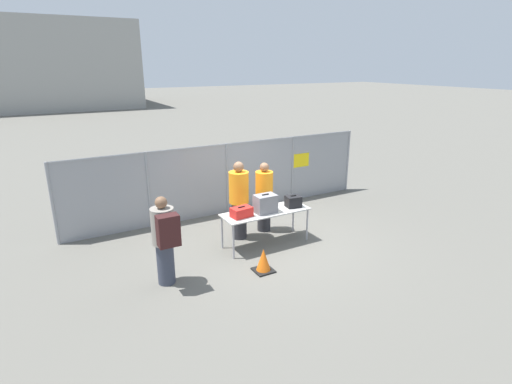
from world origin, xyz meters
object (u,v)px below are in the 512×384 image
Objects in this scene: suitcase_grey at (265,204)px; traveler_hooded at (165,238)px; security_worker_far at (264,196)px; utility_trailer at (241,172)px; inspection_table at (266,214)px; suitcase_red at (242,212)px; traffic_cone at (263,261)px; security_worker_near at (239,199)px; suitcase_black at (293,201)px.

traveler_hooded is at bearing -167.28° from suitcase_grey.
utility_trailer is (1.32, 3.80, -0.48)m from security_worker_far.
inspection_table is 1.17× the size of security_worker_far.
suitcase_red is 5.12m from utility_trailer.
security_worker_near is at bearing 79.31° from traffic_cone.
suitcase_red is 1.30× the size of suitcase_black.
traveler_hooded is (-2.40, -0.54, -0.06)m from suitcase_grey.
suitcase_grey is (0.57, -0.02, 0.09)m from suitcase_red.
inspection_table is 0.27m from suitcase_grey.
traveler_hooded is (-1.83, -0.56, 0.03)m from suitcase_red.
security_worker_near reaches higher than security_worker_far.
suitcase_black is (0.69, -0.06, 0.19)m from inspection_table.
security_worker_far is (2.81, 1.30, -0.05)m from traveler_hooded.
traffic_cone is at bearing -122.34° from inspection_table.
traveler_hooded reaches higher than utility_trailer.
utility_trailer is at bearing -122.98° from security_worker_near.
security_worker_near is 0.73m from security_worker_far.
traveler_hooded is at bearing -166.32° from inspection_table.
traffic_cone is (-1.34, -0.98, -0.70)m from suitcase_black.
suitcase_red is at bearing 87.45° from traffic_cone.
inspection_table is 1.33m from traffic_cone.
suitcase_grey is 0.14× the size of utility_trailer.
traveler_hooded is at bearing 166.00° from traffic_cone.
traffic_cone is at bearing -143.86° from suitcase_black.
suitcase_grey is at bearing 109.29° from security_worker_near.
traveler_hooded is (-2.44, -0.59, 0.20)m from inspection_table.
inspection_table reaches higher than traffic_cone.
suitcase_red is 0.99× the size of traffic_cone.
suitcase_black is 0.76× the size of traffic_cone.
traveler_hooded is 0.93× the size of security_worker_near.
suitcase_black reaches higher than suitcase_red.
traveler_hooded reaches higher than suitcase_red.
traveler_hooded is 3.10m from security_worker_far.
suitcase_grey is 0.73m from suitcase_black.
suitcase_red is 0.99× the size of suitcase_grey.
suitcase_grey is at bearing 12.96° from traveler_hooded.
security_worker_far is 3.59× the size of traffic_cone.
inspection_table is 4.22× the size of traffic_cone.
security_worker_far is 2.13m from traffic_cone.
security_worker_near reaches higher than suitcase_grey.
security_worker_near is at bearing 119.36° from inspection_table.
security_worker_near is at bearing -117.62° from utility_trailer.
traveler_hooded is (-3.12, -0.54, 0.01)m from suitcase_black.
traveler_hooded reaches higher than suitcase_black.
suitcase_red is at bearing -116.91° from utility_trailer.
traffic_cone is at bearing -13.76° from traveler_hooded.
security_worker_far is (0.41, 0.76, -0.12)m from suitcase_grey.
utility_trailer is (4.13, 5.10, -0.53)m from traveler_hooded.
security_worker_far is 4.05m from utility_trailer.
suitcase_red is at bearing 37.64° from security_worker_far.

